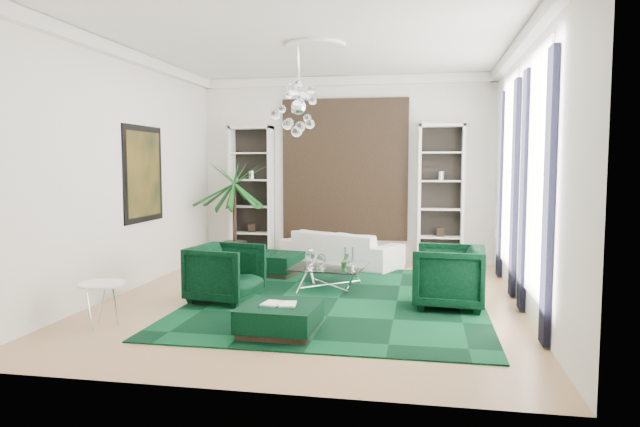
% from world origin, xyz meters
% --- Properties ---
extents(floor, '(6.00, 7.00, 0.02)m').
position_xyz_m(floor, '(0.00, 0.00, -0.01)').
color(floor, tan).
rests_on(floor, ground).
extents(ceiling, '(6.00, 7.00, 0.02)m').
position_xyz_m(ceiling, '(0.00, 0.00, 3.81)').
color(ceiling, white).
rests_on(ceiling, ground).
extents(wall_back, '(6.00, 0.02, 3.80)m').
position_xyz_m(wall_back, '(0.00, 3.51, 1.90)').
color(wall_back, silver).
rests_on(wall_back, ground).
extents(wall_front, '(6.00, 0.02, 3.80)m').
position_xyz_m(wall_front, '(0.00, -3.51, 1.90)').
color(wall_front, silver).
rests_on(wall_front, ground).
extents(wall_left, '(0.02, 7.00, 3.80)m').
position_xyz_m(wall_left, '(-3.01, 0.00, 1.90)').
color(wall_left, silver).
rests_on(wall_left, ground).
extents(wall_right, '(0.02, 7.00, 3.80)m').
position_xyz_m(wall_right, '(3.01, 0.00, 1.90)').
color(wall_right, silver).
rests_on(wall_right, ground).
extents(crown_molding, '(6.00, 7.00, 0.18)m').
position_xyz_m(crown_molding, '(0.00, 0.00, 3.70)').
color(crown_molding, white).
rests_on(crown_molding, ceiling).
extents(ceiling_medallion, '(0.90, 0.90, 0.05)m').
position_xyz_m(ceiling_medallion, '(0.00, 0.30, 3.77)').
color(ceiling_medallion, white).
rests_on(ceiling_medallion, ceiling).
extents(tapestry, '(2.50, 0.06, 2.80)m').
position_xyz_m(tapestry, '(0.00, 3.46, 1.90)').
color(tapestry, black).
rests_on(tapestry, wall_back).
extents(shelving_left, '(0.90, 0.38, 2.80)m').
position_xyz_m(shelving_left, '(-1.95, 3.31, 1.40)').
color(shelving_left, white).
rests_on(shelving_left, floor).
extents(shelving_right, '(0.90, 0.38, 2.80)m').
position_xyz_m(shelving_right, '(1.95, 3.31, 1.40)').
color(shelving_right, white).
rests_on(shelving_right, floor).
extents(painting, '(0.04, 1.30, 1.60)m').
position_xyz_m(painting, '(-2.97, 0.60, 1.85)').
color(painting, black).
rests_on(painting, wall_left).
extents(window_near, '(0.03, 1.10, 2.90)m').
position_xyz_m(window_near, '(2.99, -0.90, 1.90)').
color(window_near, white).
rests_on(window_near, wall_right).
extents(curtain_near_a, '(0.07, 0.30, 3.25)m').
position_xyz_m(curtain_near_a, '(2.96, -1.68, 1.65)').
color(curtain_near_a, black).
rests_on(curtain_near_a, floor).
extents(curtain_near_b, '(0.07, 0.30, 3.25)m').
position_xyz_m(curtain_near_b, '(2.96, -0.12, 1.65)').
color(curtain_near_b, black).
rests_on(curtain_near_b, floor).
extents(window_far, '(0.03, 1.10, 2.90)m').
position_xyz_m(window_far, '(2.99, 1.50, 1.90)').
color(window_far, white).
rests_on(window_far, wall_right).
extents(curtain_far_a, '(0.07, 0.30, 3.25)m').
position_xyz_m(curtain_far_a, '(2.96, 0.72, 1.65)').
color(curtain_far_a, black).
rests_on(curtain_far_a, floor).
extents(curtain_far_b, '(0.07, 0.30, 3.25)m').
position_xyz_m(curtain_far_b, '(2.96, 2.28, 1.65)').
color(curtain_far_b, black).
rests_on(curtain_far_b, floor).
extents(rug, '(4.20, 5.00, 0.02)m').
position_xyz_m(rug, '(0.39, 0.06, 0.01)').
color(rug, black).
rests_on(rug, floor).
extents(sofa, '(2.54, 1.81, 0.69)m').
position_xyz_m(sofa, '(0.02, 2.88, 0.35)').
color(sofa, white).
rests_on(sofa, floor).
extents(armchair_left, '(1.07, 1.05, 0.85)m').
position_xyz_m(armchair_left, '(-1.22, -0.38, 0.42)').
color(armchair_left, black).
rests_on(armchair_left, floor).
extents(armchair_right, '(1.04, 1.02, 0.88)m').
position_xyz_m(armchair_right, '(1.98, -0.15, 0.44)').
color(armchair_right, black).
rests_on(armchair_right, floor).
extents(coffee_table, '(1.22, 1.22, 0.39)m').
position_xyz_m(coffee_table, '(0.14, 0.73, 0.19)').
color(coffee_table, white).
rests_on(coffee_table, floor).
extents(ottoman_side, '(1.03, 1.03, 0.39)m').
position_xyz_m(ottoman_side, '(-1.04, 1.72, 0.20)').
color(ottoman_side, black).
rests_on(ottoman_side, floor).
extents(ottoman_front, '(0.92, 0.92, 0.36)m').
position_xyz_m(ottoman_front, '(-0.05, -1.77, 0.18)').
color(ottoman_front, black).
rests_on(ottoman_front, floor).
extents(book, '(0.41, 0.27, 0.03)m').
position_xyz_m(book, '(-0.05, -1.77, 0.37)').
color(book, white).
rests_on(book, ottoman_front).
extents(side_table, '(0.58, 0.58, 0.54)m').
position_xyz_m(side_table, '(-2.28, -1.88, 0.27)').
color(side_table, white).
rests_on(side_table, floor).
extents(palm, '(1.73, 1.73, 2.64)m').
position_xyz_m(palm, '(-2.17, 2.83, 1.32)').
color(palm, '#19591E').
rests_on(palm, floor).
extents(chandelier, '(1.15, 1.15, 0.80)m').
position_xyz_m(chandelier, '(-0.22, 0.11, 2.85)').
color(chandelier, white).
rests_on(chandelier, ceiling).
extents(table_plant, '(0.17, 0.15, 0.25)m').
position_xyz_m(table_plant, '(0.42, 0.49, 0.51)').
color(table_plant, '#19591E').
rests_on(table_plant, coffee_table).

